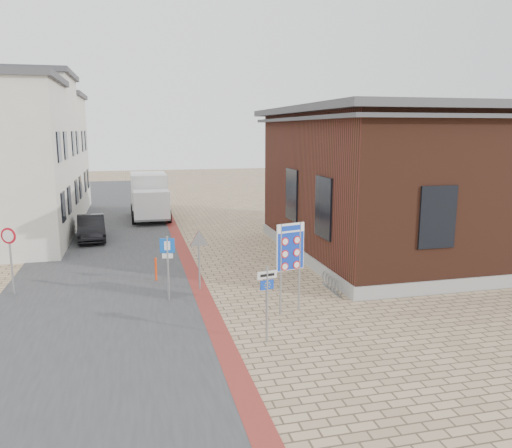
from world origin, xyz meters
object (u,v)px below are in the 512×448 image
box_truck (150,196)px  parking_sign (168,258)px  border_sign (290,249)px  bollard (156,269)px  essen_sign (267,293)px  sedan (91,228)px

box_truck → parking_sign: (0.02, -16.52, 0.01)m
border_sign → bollard: 6.24m
parking_sign → essen_sign: bearing=-48.8°
sedan → essen_sign: bearing=-74.2°
essen_sign → parking_sign: parking_sign is taller
border_sign → parking_sign: 4.27m
box_truck → essen_sign: size_ratio=2.61×
essen_sign → sedan: bearing=99.2°
bollard → parking_sign: bearing=-82.6°
box_truck → sedan: bearing=-120.5°
essen_sign → bollard: 7.10m
parking_sign → bollard: 2.66m
box_truck → parking_sign: bearing=-90.7°
sedan → parking_sign: bearing=-78.1°
sedan → bollard: bearing=-75.5°
sedan → essen_sign: 15.91m
border_sign → essen_sign: bearing=-138.4°
border_sign → bollard: size_ratio=3.18×
box_truck → bollard: box_truck is taller
sedan → border_sign: (6.99, -12.84, 1.46)m
sedan → border_sign: bearing=-66.6°
essen_sign → parking_sign: size_ratio=0.96×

